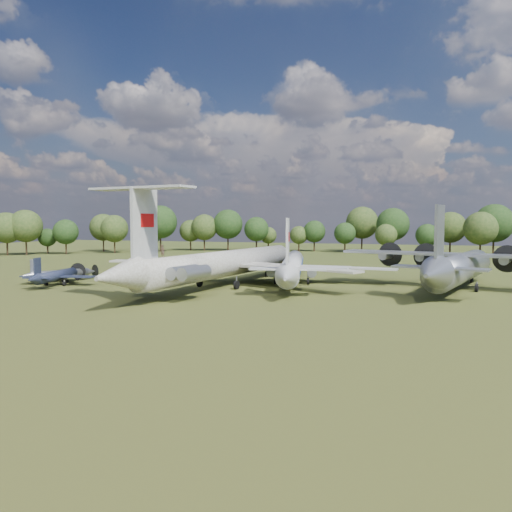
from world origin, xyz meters
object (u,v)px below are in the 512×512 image
(an12_transport, at_px, (460,272))
(small_prop_northwest, at_px, (62,276))
(small_prop_west, at_px, (56,278))
(person_on_il62, at_px, (163,251))
(il62_airliner, at_px, (225,269))
(tu104_jet, at_px, (292,270))

(an12_transport, xyz_separation_m, small_prop_northwest, (-61.54, -10.86, -1.62))
(small_prop_west, xyz_separation_m, small_prop_northwest, (-2.59, 4.29, -0.18))
(person_on_il62, bearing_deg, small_prop_northwest, -13.66)
(il62_airliner, distance_m, small_prop_northwest, 28.01)
(an12_transport, xyz_separation_m, person_on_il62, (-35.94, -22.78, 3.66))
(tu104_jet, height_order, an12_transport, an12_transport)
(tu104_jet, bearing_deg, person_on_il62, -129.27)
(il62_airliner, height_order, small_prop_northwest, il62_airliner)
(il62_airliner, bearing_deg, small_prop_northwest, -165.22)
(il62_airliner, distance_m, an12_transport, 34.63)
(il62_airliner, height_order, person_on_il62, person_on_il62)
(il62_airliner, relative_size, tu104_jet, 1.27)
(il62_airliner, xyz_separation_m, small_prop_northwest, (-27.76, -3.25, -1.74))
(an12_transport, bearing_deg, il62_airliner, -153.05)
(tu104_jet, relative_size, small_prop_northwest, 3.24)
(il62_airliner, relative_size, small_prop_northwest, 4.12)
(small_prop_northwest, bearing_deg, tu104_jet, 40.09)
(il62_airliner, bearing_deg, an12_transport, 20.80)
(an12_transport, height_order, person_on_il62, person_on_il62)
(tu104_jet, xyz_separation_m, an12_transport, (24.97, 0.96, 0.41))
(tu104_jet, relative_size, an12_transport, 1.11)
(small_prop_west, distance_m, person_on_il62, 24.77)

